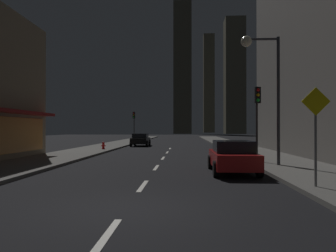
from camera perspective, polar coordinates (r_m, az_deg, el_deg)
ground_plane at (r=39.86m, az=0.88°, el=-3.42°), size 78.00×136.00×0.10m
sidewalk_right at (r=40.21m, az=10.91°, el=-3.21°), size 4.00×76.00×0.15m
sidewalk_left at (r=40.71m, az=-9.04°, el=-3.18°), size 4.00×76.00×0.15m
lane_marking_center at (r=18.94m, az=-1.43°, el=-6.49°), size 0.16×28.20×0.01m
skyscraper_distant_tall at (r=130.43m, az=2.61°, el=10.21°), size 7.12×7.61×52.42m
skyscraper_distant_mid at (r=169.12m, az=7.30°, el=7.51°), size 5.60×5.52×51.08m
skyscraper_distant_short at (r=129.66m, az=11.78°, el=8.67°), size 7.75×8.01×45.22m
car_parked_near at (r=14.69m, az=11.46°, el=-5.33°), size 1.98×4.24×1.45m
car_parked_far at (r=36.80m, az=-4.93°, el=-2.43°), size 1.98×4.24×1.45m
fire_hydrant_far_left at (r=29.51m, az=-11.47°, el=-3.45°), size 0.42×0.30×0.65m
traffic_light_near_right at (r=18.50m, az=15.66°, el=3.27°), size 0.32×0.48×4.20m
traffic_light_far_left at (r=44.15m, az=-6.10°, el=1.08°), size 0.32×0.48×4.20m
street_lamp_right at (r=17.18m, az=16.42°, el=9.87°), size 1.96×0.56×6.58m
pedestrian_crossing_sign at (r=11.16m, az=24.86°, el=-0.27°), size 0.91×0.08×3.15m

